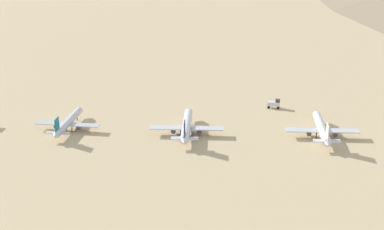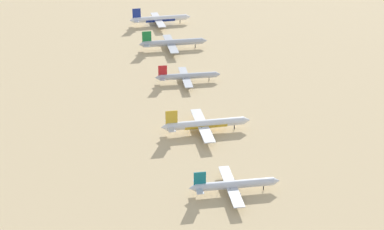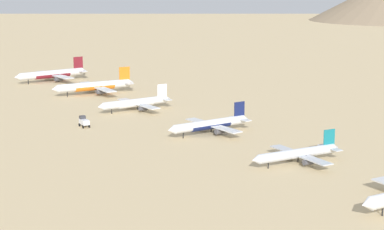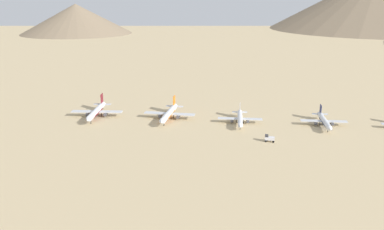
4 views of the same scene
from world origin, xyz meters
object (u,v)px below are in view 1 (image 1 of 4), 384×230
parked_jet_4 (68,122)px  service_truck (274,103)px  parked_jet_2 (322,128)px  parked_jet_3 (187,126)px

parked_jet_4 → service_truck: bearing=-69.4°
parked_jet_2 → service_truck: 34.77m
parked_jet_3 → parked_jet_4: parked_jet_3 is taller
parked_jet_3 → parked_jet_4: 45.99m
parked_jet_2 → service_truck: size_ratio=6.32×
parked_jet_3 → service_truck: bearing=-47.6°
parked_jet_3 → service_truck: parked_jet_3 is taller
parked_jet_3 → service_truck: 47.09m
parked_jet_2 → parked_jet_4: size_ratio=1.09×
service_truck → parked_jet_4: bearing=110.6°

